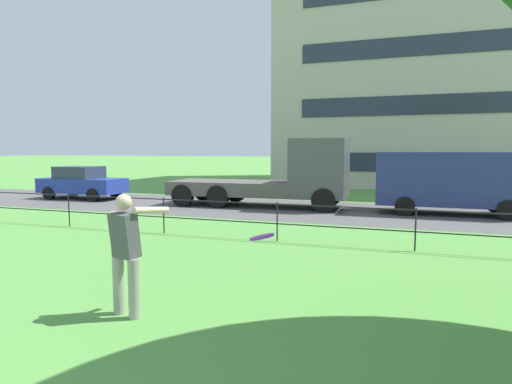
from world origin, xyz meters
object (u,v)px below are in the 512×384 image
Objects in this scene: panel_van_far_right at (450,179)px; person_thrower at (126,251)px; car_blue_far_left at (82,182)px; frisbee at (262,237)px; flatbed_truck_left at (283,177)px; apartment_building_background at (479,37)px.

person_thrower is at bearing -113.33° from panel_van_far_right.
panel_van_far_right is at bearing 1.14° from car_blue_far_left.
person_thrower is at bearing 164.03° from frisbee.
frisbee is at bearing -43.08° from car_blue_far_left.
person_thrower is 13.00m from panel_van_far_right.
person_thrower is 0.23× the size of flatbed_truck_left.
apartment_building_background is at bearing 78.47° from frisbee.
car_blue_far_left is at bearing -178.86° from panel_van_far_right.
car_blue_far_left is 0.16× the size of apartment_building_background.
frisbee is 12.91m from panel_van_far_right.
person_thrower is 30.64m from apartment_building_background.
car_blue_far_left is at bearing -138.89° from apartment_building_background.
flatbed_truck_left reaches higher than car_blue_far_left.
car_blue_far_left is 26.77m from apartment_building_background.
flatbed_truck_left is (-1.03, 11.87, 0.29)m from person_thrower.
person_thrower is 11.92m from flatbed_truck_left.
flatbed_truck_left is at bearing 104.46° from frisbee.
apartment_building_background is at bearing 41.11° from car_blue_far_left.
frisbee is at bearing -15.97° from person_thrower.
panel_van_far_right is (2.96, 12.56, -0.12)m from frisbee.
apartment_building_background is (8.07, 28.17, 8.95)m from person_thrower.
frisbee is at bearing -75.54° from flatbed_truck_left.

